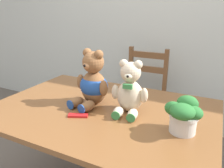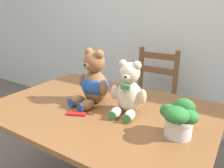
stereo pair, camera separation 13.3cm
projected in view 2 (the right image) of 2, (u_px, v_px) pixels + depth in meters
name	position (u px, v px, depth m)	size (l,w,h in m)	color
wall_back	(174.00, 9.00, 2.21)	(8.00, 0.04, 2.60)	silver
dining_table	(102.00, 120.00, 1.40)	(1.36, 0.94, 0.72)	brown
wooden_chair_behind	(151.00, 98.00, 2.18)	(0.41, 0.43, 0.94)	brown
teddy_bear_left	(94.00, 82.00, 1.39)	(0.25, 0.28, 0.36)	brown
teddy_bear_right	(129.00, 91.00, 1.26)	(0.22, 0.23, 0.31)	beige
potted_plant	(179.00, 118.00, 1.03)	(0.18, 0.19, 0.18)	beige
chocolate_bar	(76.00, 114.00, 1.27)	(0.11, 0.04, 0.01)	red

